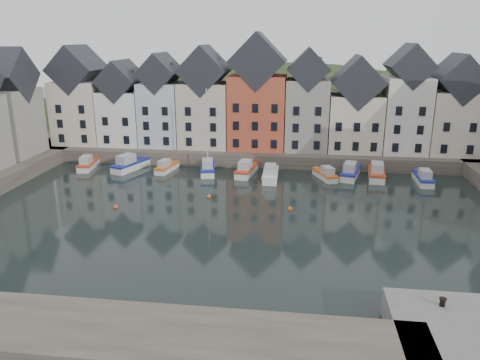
# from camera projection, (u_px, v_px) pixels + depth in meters

# --- Properties ---
(ground) EXTENTS (260.00, 260.00, 0.00)m
(ground) POSITION_uv_depth(u_px,v_px,m) (232.00, 224.00, 49.40)
(ground) COLOR black
(ground) RESTS_ON ground
(far_quay) EXTENTS (90.00, 16.00, 2.00)m
(far_quay) POSITION_uv_depth(u_px,v_px,m) (258.00, 150.00, 77.56)
(far_quay) COLOR #473E36
(far_quay) RESTS_ON ground
(near_wall) EXTENTS (50.00, 6.00, 2.00)m
(near_wall) POSITION_uv_depth(u_px,v_px,m) (25.00, 334.00, 29.47)
(near_wall) COLOR #473E36
(near_wall) RESTS_ON ground
(hillside) EXTENTS (153.60, 70.40, 64.00)m
(hillside) POSITION_uv_depth(u_px,v_px,m) (267.00, 204.00, 107.77)
(hillside) COLOR #233018
(hillside) RESTS_ON ground
(far_terrace) EXTENTS (72.37, 8.16, 17.78)m
(far_terrace) POSITION_uv_depth(u_px,v_px,m) (278.00, 104.00, 72.97)
(far_terrace) COLOR beige
(far_terrace) RESTS_ON far_quay
(mooring_buoys) EXTENTS (20.50, 5.50, 0.50)m
(mooring_buoys) POSITION_uv_depth(u_px,v_px,m) (205.00, 204.00, 54.91)
(mooring_buoys) COLOR #DC5C19
(mooring_buoys) RESTS_ON ground
(boat_a) EXTENTS (2.70, 6.20, 2.30)m
(boat_a) POSITION_uv_depth(u_px,v_px,m) (88.00, 164.00, 70.09)
(boat_a) COLOR silver
(boat_a) RESTS_ON ground
(boat_b) EXTENTS (4.36, 7.36, 2.70)m
(boat_b) POSITION_uv_depth(u_px,v_px,m) (130.00, 164.00, 69.42)
(boat_b) COLOR silver
(boat_b) RESTS_ON ground
(boat_c) EXTENTS (2.59, 5.56, 2.05)m
(boat_c) POSITION_uv_depth(u_px,v_px,m) (166.00, 167.00, 68.64)
(boat_c) COLOR silver
(boat_c) RESTS_ON ground
(boat_d) EXTENTS (3.14, 6.67, 12.27)m
(boat_d) POSITION_uv_depth(u_px,v_px,m) (208.00, 168.00, 67.64)
(boat_d) COLOR silver
(boat_d) RESTS_ON ground
(boat_e) EXTENTS (2.92, 6.73, 2.50)m
(boat_e) POSITION_uv_depth(u_px,v_px,m) (246.00, 170.00, 66.83)
(boat_e) COLOR silver
(boat_e) RESTS_ON ground
(boat_f) EXTENTS (2.13, 6.58, 2.52)m
(boat_f) POSITION_uv_depth(u_px,v_px,m) (270.00, 174.00, 64.61)
(boat_f) COLOR silver
(boat_f) RESTS_ON ground
(boat_g) EXTENTS (3.57, 5.61, 2.06)m
(boat_g) POSITION_uv_depth(u_px,v_px,m) (325.00, 175.00, 64.99)
(boat_g) COLOR silver
(boat_g) RESTS_ON ground
(boat_h) EXTENTS (3.60, 6.96, 2.56)m
(boat_h) POSITION_uv_depth(u_px,v_px,m) (350.00, 172.00, 65.59)
(boat_h) COLOR silver
(boat_h) RESTS_ON ground
(boat_i) EXTENTS (2.86, 7.12, 2.66)m
(boat_i) POSITION_uv_depth(u_px,v_px,m) (376.00, 173.00, 65.20)
(boat_i) COLOR silver
(boat_i) RESTS_ON ground
(boat_j) EXTENTS (1.92, 5.95, 2.27)m
(boat_j) POSITION_uv_depth(u_px,v_px,m) (423.00, 178.00, 63.04)
(boat_j) COLOR silver
(boat_j) RESTS_ON ground
(mooring_bollard) EXTENTS (0.48, 0.48, 0.56)m
(mooring_bollard) POSITION_uv_depth(u_px,v_px,m) (443.00, 302.00, 30.63)
(mooring_bollard) COLOR black
(mooring_bollard) RESTS_ON near_quay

